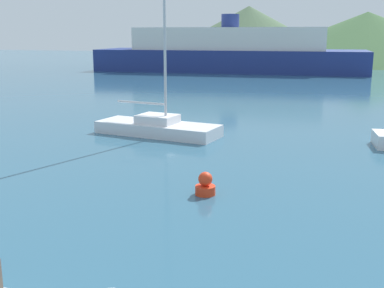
{
  "coord_description": "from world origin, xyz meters",
  "views": [
    {
      "loc": [
        3.75,
        -0.19,
        4.61
      ],
      "look_at": [
        -0.61,
        14.0,
        1.2
      ],
      "focal_mm": 45.0,
      "sensor_mm": 36.0,
      "label": 1
    }
  ],
  "objects": [
    {
      "name": "sailboat_middle",
      "position": [
        -4.25,
        20.39,
        0.42
      ],
      "size": [
        6.08,
        2.85,
        9.59
      ],
      "rotation": [
        0.0,
        0.0,
        -0.16
      ],
      "color": "silver",
      "rests_on": "ground_plane"
    },
    {
      "name": "ferry_distant",
      "position": [
        -9.65,
        59.3,
        2.36
      ],
      "size": [
        33.28,
        10.26,
        6.95
      ],
      "rotation": [
        0.0,
        0.0,
        0.05
      ],
      "color": "navy",
      "rests_on": "ground_plane"
    },
    {
      "name": "buoy_marker",
      "position": [
        0.17,
        12.77,
        0.28
      ],
      "size": [
        0.6,
        0.6,
        0.69
      ],
      "color": "red",
      "rests_on": "ground_plane"
    },
    {
      "name": "hill_west",
      "position": [
        -12.84,
        88.8,
        4.75
      ],
      "size": [
        36.06,
        36.06,
        9.49
      ],
      "color": "#4C6647",
      "rests_on": "ground_plane"
    },
    {
      "name": "hill_central",
      "position": [
        7.44,
        87.59,
        4.09
      ],
      "size": [
        41.53,
        41.53,
        8.19
      ],
      "color": "#3D6038",
      "rests_on": "ground_plane"
    }
  ]
}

